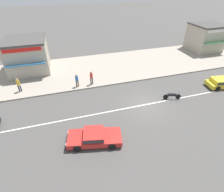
% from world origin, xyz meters
% --- Properties ---
extents(ground_plane, '(160.00, 160.00, 0.00)m').
position_xyz_m(ground_plane, '(0.00, 0.00, 0.00)').
color(ground_plane, '#4C4947').
extents(lane_centre_stripe, '(50.40, 0.14, 0.01)m').
position_xyz_m(lane_centre_stripe, '(0.00, 0.00, 0.00)').
color(lane_centre_stripe, silver).
rests_on(lane_centre_stripe, ground).
extents(kerb_strip, '(68.00, 10.00, 0.15)m').
position_xyz_m(kerb_strip, '(0.00, 9.79, 0.07)').
color(kerb_strip, '#9E9384').
rests_on(kerb_strip, ground).
extents(sedan_red_0, '(4.69, 2.67, 1.06)m').
position_xyz_m(sedan_red_0, '(-6.14, -3.30, 0.53)').
color(sedan_red_0, red).
rests_on(sedan_red_0, ground).
extents(hatchback_yellow_4, '(4.13, 2.24, 1.10)m').
position_xyz_m(hatchback_yellow_4, '(10.46, 0.68, 0.59)').
color(hatchback_yellow_4, yellow).
rests_on(hatchback_yellow_4, ground).
extents(motorcycle_0, '(1.90, 0.73, 0.80)m').
position_xyz_m(motorcycle_0, '(3.27, 0.14, 0.42)').
color(motorcycle_0, black).
rests_on(motorcycle_0, ground).
extents(pedestrian_near_clock, '(0.34, 0.34, 1.66)m').
position_xyz_m(pedestrian_near_clock, '(-12.80, 6.30, 1.12)').
color(pedestrian_near_clock, '#232838').
rests_on(pedestrian_near_clock, kerb_strip).
extents(pedestrian_mid_kerb, '(0.34, 0.34, 1.59)m').
position_xyz_m(pedestrian_mid_kerb, '(-6.34, 5.49, 1.07)').
color(pedestrian_mid_kerb, '#4C4238').
rests_on(pedestrian_mid_kerb, kerb_strip).
extents(pedestrian_by_shop, '(0.34, 0.34, 1.71)m').
position_xyz_m(pedestrian_by_shop, '(-4.59, 5.51, 1.15)').
color(pedestrian_by_shop, '#333338').
rests_on(pedestrian_by_shop, kerb_strip).
extents(shopfront_corner_warung, '(5.22, 6.28, 4.33)m').
position_xyz_m(shopfront_corner_warung, '(-12.00, 11.99, 2.32)').
color(shopfront_corner_warung, '#B2A893').
rests_on(shopfront_corner_warung, kerb_strip).
extents(shopfront_mid_block, '(5.01, 5.49, 4.36)m').
position_xyz_m(shopfront_mid_block, '(16.80, 11.80, 2.34)').
color(shopfront_mid_block, '#B2A893').
rests_on(shopfront_mid_block, kerb_strip).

